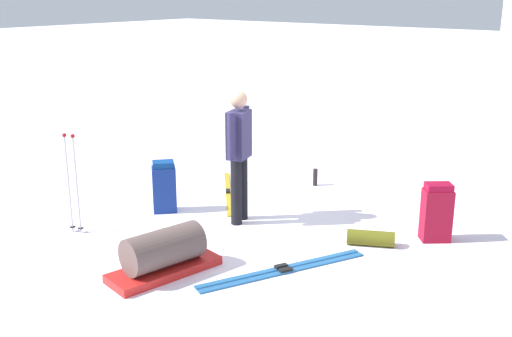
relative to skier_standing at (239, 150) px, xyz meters
The scene contains 10 objects.
ground_plane 0.98m from the skier_standing, 46.86° to the left, with size 80.00×80.00×0.00m, color white.
skier_standing is the anchor object (origin of this frame).
ski_pair_near 1.81m from the skier_standing, 32.95° to the right, with size 0.99×1.87×0.05m.
ski_pair_far 1.47m from the skier_standing, 135.54° to the left, with size 1.43×1.57×0.05m.
backpack_large_dark 2.51m from the skier_standing, 23.15° to the left, with size 0.40×0.39×0.71m.
backpack_bright 1.24m from the skier_standing, 162.19° to the right, with size 0.38×0.39×0.70m.
ski_poles_planted_near 2.05m from the skier_standing, 131.45° to the right, with size 0.18×0.10×1.25m.
gear_sled 1.84m from the skier_standing, 78.59° to the right, with size 0.68×1.27×0.49m.
sleeping_mat_rolled 1.94m from the skier_standing, 11.41° to the left, with size 0.18×0.18×0.55m, color #5A5916.
thermos_bottle 2.04m from the skier_standing, 91.14° to the left, with size 0.07×0.07×0.26m, color black.
Camera 1 is at (4.56, -5.84, 2.89)m, focal length 42.77 mm.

